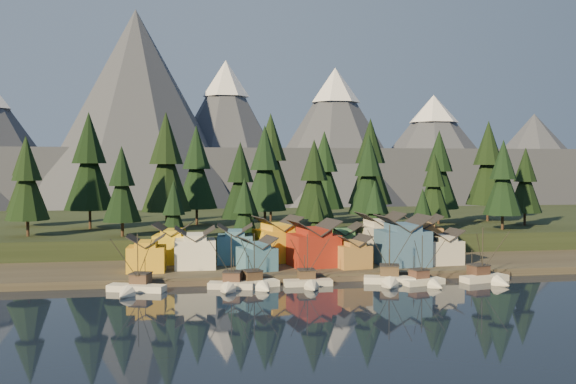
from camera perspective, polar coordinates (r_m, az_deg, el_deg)
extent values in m
plane|color=black|center=(111.98, 4.40, -9.36)|extent=(500.00, 500.00, 0.00)
cube|color=#312B24|center=(150.38, 0.71, -6.02)|extent=(400.00, 50.00, 1.50)
cube|color=black|center=(199.13, -1.86, -3.29)|extent=(420.00, 100.00, 6.00)
cube|color=#4C4236|center=(127.66, 2.60, -7.66)|extent=(80.00, 4.00, 1.00)
cube|color=#434656|center=(347.46, -5.18, 1.14)|extent=(560.00, 160.00, 30.00)
cone|color=#434656|center=(287.80, -13.31, 6.79)|extent=(100.00, 100.00, 90.00)
cone|color=#434656|center=(305.39, -5.53, 4.90)|extent=(80.00, 80.00, 72.00)
cone|color=white|center=(307.78, -5.55, 9.99)|extent=(22.40, 22.40, 17.28)
cone|color=#434656|center=(301.17, 4.20, 4.56)|extent=(84.00, 84.00, 68.00)
cone|color=white|center=(303.23, 4.22, 9.44)|extent=(23.52, 23.52, 16.32)
cone|color=#434656|center=(333.35, 12.77, 3.44)|extent=(92.00, 92.00, 58.00)
cone|color=white|center=(334.48, 12.81, 7.22)|extent=(25.76, 25.76, 13.92)
cone|color=#434656|center=(367.24, 20.99, 2.62)|extent=(88.00, 88.00, 50.00)
cube|color=silver|center=(120.32, -13.31, -8.42)|extent=(10.84, 6.28, 1.64)
cone|color=silver|center=(115.17, -14.41, -8.92)|extent=(4.07, 4.36, 3.08)
cube|color=black|center=(120.44, -13.30, -8.70)|extent=(11.10, 6.41, 0.36)
cube|color=#4D3729|center=(121.76, -12.97, -7.52)|extent=(4.11, 3.98, 1.85)
cube|color=#2A2727|center=(121.59, -12.97, -7.04)|extent=(4.37, 4.24, 0.21)
cylinder|color=black|center=(120.00, -13.22, -5.83)|extent=(0.18, 0.18, 9.25)
cylinder|color=black|center=(123.49, -12.59, -6.70)|extent=(0.14, 0.14, 4.52)
cube|color=beige|center=(120.30, -5.09, -8.37)|extent=(8.83, 4.85, 1.60)
cone|color=beige|center=(115.85, -5.44, -8.79)|extent=(3.57, 3.47, 2.99)
cube|color=black|center=(120.41, -5.08, -8.65)|extent=(9.04, 4.95, 0.35)
cube|color=#51372B|center=(121.51, -4.98, -7.51)|extent=(3.80, 3.65, 1.80)
cube|color=#2A2727|center=(121.34, -4.98, -7.05)|extent=(4.04, 3.89, 0.20)
cylinder|color=black|center=(119.93, -5.06, -5.86)|extent=(0.18, 0.18, 8.98)
cylinder|color=black|center=(122.96, -4.85, -6.73)|extent=(0.14, 0.14, 4.39)
cube|color=white|center=(121.35, -2.91, -8.27)|extent=(9.26, 5.32, 1.59)
cone|color=white|center=(117.01, -1.98, -8.67)|extent=(3.70, 3.71, 2.98)
cube|color=black|center=(121.46, -2.91, -8.54)|extent=(9.48, 5.43, 0.35)
cube|color=#453325|center=(122.53, -3.21, -7.43)|extent=(3.89, 3.75, 1.79)
cube|color=#2A2727|center=(122.36, -3.21, -6.97)|extent=(4.13, 4.00, 0.20)
cylinder|color=black|center=(120.97, -3.02, -5.80)|extent=(0.18, 0.18, 8.94)
cylinder|color=black|center=(123.96, -3.54, -6.66)|extent=(0.14, 0.14, 4.37)
cube|color=beige|center=(122.65, 1.78, -8.15)|extent=(9.11, 2.99, 1.54)
cone|color=beige|center=(117.85, 2.24, -8.59)|extent=(2.92, 3.13, 2.89)
cube|color=black|center=(122.76, 1.78, -8.42)|extent=(9.33, 3.04, 0.34)
cube|color=#4D3A29|center=(123.99, 1.64, -7.33)|extent=(3.12, 2.92, 1.74)
cube|color=#2A2727|center=(123.83, 1.64, -6.89)|extent=(3.31, 3.12, 0.19)
cylinder|color=black|center=(122.36, 1.74, -5.77)|extent=(0.17, 0.17, 8.68)
cylinder|color=black|center=(125.60, 1.48, -6.58)|extent=(0.14, 0.14, 4.24)
cube|color=silver|center=(126.40, 9.01, -7.84)|extent=(10.36, 6.06, 1.79)
cone|color=silver|center=(121.11, 9.08, -8.29)|extent=(4.18, 4.18, 3.35)
cube|color=black|center=(126.52, 9.01, -8.14)|extent=(10.61, 6.19, 0.39)
cube|color=#4E3C29|center=(127.87, 8.99, -6.93)|extent=(4.39, 4.24, 2.01)
cube|color=#2A2727|center=(127.70, 9.00, -6.44)|extent=(4.67, 4.52, 0.22)
cylinder|color=black|center=(126.08, 9.02, -5.17)|extent=(0.20, 0.20, 10.04)
cylinder|color=black|center=(129.64, 8.97, -6.11)|extent=(0.16, 0.16, 4.91)
cube|color=beige|center=(126.27, 11.95, -7.90)|extent=(8.62, 4.66, 1.49)
cone|color=beige|center=(122.69, 13.17, -8.22)|extent=(3.38, 3.38, 2.79)
cube|color=black|center=(126.37, 11.95, -8.15)|extent=(8.82, 4.75, 0.33)
cube|color=brown|center=(127.23, 11.56, -7.16)|extent=(3.56, 3.42, 1.68)
cube|color=#2A2727|center=(127.08, 11.57, -6.75)|extent=(3.78, 3.65, 0.19)
cylinder|color=black|center=(125.89, 11.84, -5.68)|extent=(0.17, 0.17, 8.38)
cylinder|color=black|center=(128.40, 11.13, -6.48)|extent=(0.13, 0.13, 4.10)
cube|color=beige|center=(132.41, 17.05, -7.46)|extent=(10.13, 5.32, 1.68)
cone|color=beige|center=(128.48, 18.59, -7.78)|extent=(3.83, 3.94, 3.14)
cube|color=black|center=(132.52, 17.05, -7.73)|extent=(10.37, 5.43, 0.37)
cube|color=#452E25|center=(133.48, 16.57, -6.67)|extent=(4.00, 3.84, 1.89)
cube|color=#2A2727|center=(133.32, 16.57, -6.22)|extent=(4.25, 4.10, 0.21)
cylinder|color=black|center=(132.03, 16.92, -5.07)|extent=(0.19, 0.19, 9.43)
cylinder|color=black|center=(134.79, 16.03, -5.94)|extent=(0.15, 0.15, 4.61)
cube|color=gold|center=(132.12, -12.46, -5.82)|extent=(7.68, 6.80, 5.08)
cube|color=gold|center=(131.72, -12.47, -4.51)|extent=(4.36, 6.52, 1.04)
cube|color=silver|center=(134.42, -8.26, -5.45)|extent=(8.39, 7.49, 5.96)
cube|color=silver|center=(133.98, -8.27, -3.95)|extent=(4.67, 7.27, 1.16)
cube|color=teal|center=(130.80, -2.79, -5.95)|extent=(8.15, 7.80, 4.60)
cube|color=teal|center=(130.42, -2.79, -4.74)|extent=(5.09, 6.99, 0.97)
cube|color=maroon|center=(135.65, 2.29, -5.19)|extent=(10.65, 9.70, 6.73)
cube|color=maroon|center=(135.17, 2.29, -3.50)|extent=(6.38, 8.92, 1.34)
cube|color=#A17539|center=(134.70, 5.71, -5.70)|extent=(7.46, 7.46, 4.66)
cube|color=#A17539|center=(134.33, 5.71, -4.53)|extent=(4.55, 6.87, 0.92)
cube|color=#35597E|center=(139.09, 10.15, -4.89)|extent=(10.26, 8.69, 7.45)
cube|color=#35597E|center=(138.59, 10.17, -3.07)|extent=(5.70, 8.44, 1.42)
cube|color=beige|center=(142.76, 13.52, -5.20)|extent=(7.89, 7.03, 5.12)
cube|color=beige|center=(142.39, 13.53, -3.98)|extent=(4.54, 6.66, 1.05)
cube|color=gold|center=(141.85, -10.16, -4.99)|extent=(8.95, 8.20, 6.23)
cube|color=gold|center=(141.42, -10.17, -3.52)|extent=(5.36, 7.54, 1.13)
cube|color=teal|center=(140.23, -4.72, -5.07)|extent=(8.21, 7.79, 6.13)
cube|color=teal|center=(139.81, -4.73, -3.62)|extent=(4.82, 7.31, 1.06)
cube|color=gold|center=(142.31, -0.94, -4.77)|extent=(10.83, 9.75, 7.02)
cube|color=gold|center=(141.84, -0.94, -3.11)|extent=(6.68, 8.70, 1.32)
cube|color=#3C6F40|center=(145.74, 4.87, -4.87)|extent=(8.46, 7.12, 5.71)
cube|color=#3C6F40|center=(145.35, 4.87, -3.53)|extent=(4.82, 6.78, 1.14)
cube|color=beige|center=(148.25, 8.14, -4.42)|extent=(9.68, 8.63, 7.45)
cube|color=beige|center=(147.79, 8.15, -2.73)|extent=(5.37, 8.41, 1.35)
cube|color=#9D6B38|center=(150.38, 11.71, -4.41)|extent=(10.19, 9.76, 7.12)
cube|color=#9D6B38|center=(149.95, 11.72, -2.84)|extent=(6.29, 8.83, 1.23)
cylinder|color=#332319|center=(162.96, -22.12, -2.96)|extent=(0.70, 0.70, 4.12)
cone|color=black|center=(162.39, -22.17, 0.18)|extent=(10.07, 10.07, 14.19)
cone|color=black|center=(162.29, -22.22, 2.76)|extent=(6.86, 6.86, 10.30)
cylinder|color=#332319|center=(176.50, -17.19, -2.27)|extent=(0.70, 0.70, 5.39)
cone|color=black|center=(175.95, -17.23, 1.52)|extent=(13.18, 13.18, 18.57)
cone|color=black|center=(176.07, -17.27, 4.64)|extent=(8.99, 8.99, 13.48)
cylinder|color=#332319|center=(155.67, -14.50, -3.17)|extent=(0.70, 0.70, 3.75)
cone|color=black|center=(155.10, -14.54, -0.18)|extent=(9.16, 9.16, 12.91)
cone|color=black|center=(154.94, -14.56, 2.28)|extent=(6.25, 6.25, 9.37)
cylinder|color=#332319|center=(167.00, -10.73, -2.48)|extent=(0.70, 0.70, 5.33)
cone|color=black|center=(166.41, -10.76, 1.48)|extent=(13.04, 13.04, 18.37)
cone|color=black|center=(166.53, -10.79, 4.75)|extent=(8.89, 8.89, 13.33)
cylinder|color=#332319|center=(181.99, -8.11, -2.13)|extent=(0.70, 0.70, 4.91)
cone|color=black|center=(181.45, -8.13, 1.22)|extent=(12.00, 12.00, 16.90)
cone|color=black|center=(181.48, -8.15, 3.98)|extent=(8.18, 8.18, 12.27)
cylinder|color=#332319|center=(157.73, -4.24, -2.99)|extent=(0.70, 0.70, 3.95)
cone|color=black|center=(157.15, -4.25, 0.13)|extent=(9.67, 9.67, 13.62)
cone|color=black|center=(157.03, -4.26, 2.69)|extent=(6.59, 6.59, 9.89)
cylinder|color=#332319|center=(173.43, -2.07, -2.34)|extent=(0.70, 0.70, 4.84)
cone|color=black|center=(172.87, -2.07, 1.12)|extent=(11.83, 11.83, 16.67)
cone|color=black|center=(172.89, -2.08, 3.98)|extent=(8.07, 8.07, 12.10)
cylinder|color=#332319|center=(158.44, 2.33, -2.94)|extent=(0.70, 0.70, 4.07)
cone|color=black|center=(157.86, 2.34, 0.25)|extent=(9.95, 9.95, 14.01)
cone|color=black|center=(157.74, 2.34, 2.88)|extent=(6.78, 6.78, 10.17)
cylinder|color=#332319|center=(183.48, 3.23, -2.11)|extent=(0.70, 0.70, 4.65)
cone|color=black|center=(182.95, 3.24, 1.04)|extent=(11.37, 11.37, 16.03)
cone|color=black|center=(182.93, 3.25, 3.63)|extent=(7.76, 7.76, 11.63)
cylinder|color=#332319|center=(169.13, 7.16, -2.56)|extent=(0.70, 0.70, 4.36)
cone|color=black|center=(168.57, 7.17, 0.64)|extent=(10.65, 10.65, 15.01)
cone|color=black|center=(168.50, 7.19, 3.27)|extent=(7.26, 7.26, 10.90)
cylinder|color=#332319|center=(195.25, 7.30, -1.74)|extent=(0.70, 0.70, 5.42)
cone|color=black|center=(194.75, 7.32, 1.71)|extent=(13.25, 13.25, 18.67)
cone|color=black|center=(194.86, 7.33, 4.54)|extent=(9.03, 9.03, 13.55)
cylinder|color=#332319|center=(169.81, 12.83, -2.72)|extent=(0.70, 0.70, 3.53)
cone|color=black|center=(169.30, 12.85, -0.15)|extent=(8.63, 8.63, 12.15)
cone|color=black|center=(169.14, 12.87, 1.98)|extent=(5.88, 5.88, 8.82)
cylinder|color=#332319|center=(187.55, 13.23, -2.07)|extent=(0.70, 0.70, 4.68)
cone|color=black|center=(187.03, 13.26, 1.04)|extent=(11.45, 11.45, 16.14)
cone|color=black|center=(187.02, 13.28, 3.59)|extent=(7.81, 7.81, 11.71)
cylinder|color=#332319|center=(175.65, 18.52, -2.53)|extent=(0.70, 0.70, 4.11)
cone|color=black|center=(175.12, 18.56, 0.38)|extent=(10.04, 10.04, 14.15)
cone|color=black|center=(175.02, 18.59, 2.77)|extent=(6.85, 6.85, 10.27)
cylinder|color=#332319|center=(200.51, 17.31, -1.74)|extent=(0.70, 0.70, 5.27)
cone|color=black|center=(200.02, 17.36, 1.52)|extent=(12.88, 12.88, 18.15)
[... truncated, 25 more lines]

